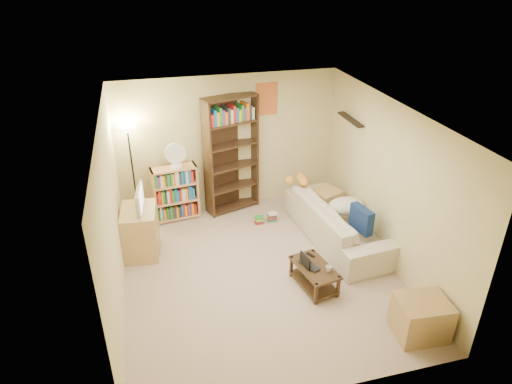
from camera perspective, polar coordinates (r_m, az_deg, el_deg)
room at (r=6.23m, az=0.52°, el=2.02°), size 4.50×4.54×2.52m
sofa at (r=7.76m, az=10.16°, el=-3.68°), size 2.50×1.37×0.68m
navy_pillow at (r=7.30m, az=13.04°, el=-3.33°), size 0.22×0.46×0.40m
cream_blanket at (r=7.76m, az=11.17°, el=-1.72°), size 0.62×0.45×0.27m
tabby_cat at (r=8.11m, az=5.49°, el=1.55°), size 0.54×0.23×0.18m
coffee_table at (r=6.74m, az=7.29°, el=-10.14°), size 0.57×0.85×0.35m
laptop at (r=6.68m, az=6.96°, el=-8.87°), size 0.53×0.50×0.03m
laptop_screen at (r=6.58m, az=6.15°, el=-8.50°), size 0.06×0.26×0.17m
mug at (r=6.57m, az=9.07°, el=-9.44°), size 0.09×0.09×0.08m
tv_remote at (r=6.87m, az=6.83°, el=-7.81°), size 0.10×0.14×0.02m
tv_stand at (r=7.51m, az=-14.22°, el=-4.81°), size 0.60×0.78×0.79m
television at (r=7.22m, az=-14.74°, el=-0.92°), size 0.65×0.21×0.37m
tall_bookshelf at (r=8.24m, az=-3.12°, el=4.99°), size 1.03×0.61×2.18m
short_bookshelf at (r=8.30m, az=-10.04°, el=-0.13°), size 0.83×0.41×1.02m
desk_fan at (r=7.94m, az=-10.03°, el=4.52°), size 0.36×0.20×0.46m
floor_lamp at (r=8.00m, az=-15.54°, el=5.53°), size 0.31×0.31×1.81m
side_table at (r=8.46m, az=8.67°, el=-1.37°), size 0.60×0.60×0.52m
end_cabinet at (r=6.29m, az=19.91°, el=-14.55°), size 0.67×0.57×0.52m
book_stacks at (r=8.25m, az=1.31°, el=-3.29°), size 0.42×0.15×0.17m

